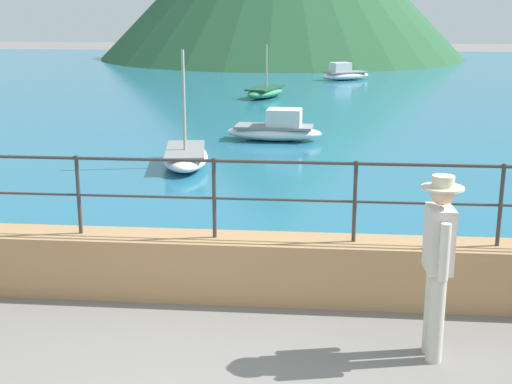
% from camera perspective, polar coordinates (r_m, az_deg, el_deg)
% --- Properties ---
extents(promenade_wall, '(20.00, 0.56, 0.70)m').
position_cam_1_polar(promenade_wall, '(8.04, -3.29, -6.01)').
color(promenade_wall, tan).
rests_on(promenade_wall, ground).
extents(railing, '(18.44, 0.04, 0.90)m').
position_cam_1_polar(railing, '(7.76, -3.39, 0.67)').
color(railing, '#383330').
rests_on(railing, promenade_wall).
extents(lake_water, '(64.00, 44.32, 0.06)m').
position_cam_1_polar(lake_water, '(30.26, 3.17, 8.70)').
color(lake_water, '#236B89').
rests_on(lake_water, ground).
extents(person_walking, '(0.38, 0.57, 1.75)m').
position_cam_1_polar(person_walking, '(6.67, 14.41, -5.17)').
color(person_walking, beige).
rests_on(person_walking, ground).
extents(boat_1, '(1.26, 2.41, 2.32)m').
position_cam_1_polar(boat_1, '(14.36, -5.70, 2.88)').
color(boat_1, white).
rests_on(boat_1, lake_water).
extents(boat_2, '(2.45, 1.91, 0.76)m').
position_cam_1_polar(boat_2, '(31.59, 7.10, 9.41)').
color(boat_2, white).
rests_on(boat_2, lake_water).
extents(boat_3, '(1.61, 2.47, 1.83)m').
position_cam_1_polar(boat_3, '(25.27, 0.75, 8.06)').
color(boat_3, '#338C59').
rests_on(boat_3, lake_water).
extents(boat_4, '(2.35, 1.05, 0.76)m').
position_cam_1_polar(boat_4, '(17.10, 1.61, 5.07)').
color(boat_4, white).
rests_on(boat_4, lake_water).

